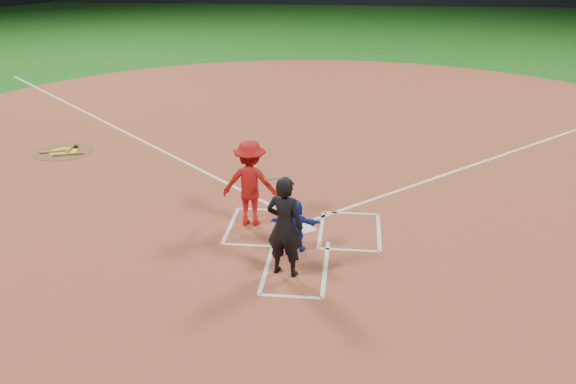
# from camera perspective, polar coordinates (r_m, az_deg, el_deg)

# --- Properties ---
(ground) EXTENTS (120.00, 120.00, 0.00)m
(ground) POSITION_cam_1_polar(r_m,az_deg,el_deg) (13.73, 1.43, -3.31)
(ground) COLOR #155415
(ground) RESTS_ON ground
(home_plate_dirt) EXTENTS (28.00, 28.00, 0.01)m
(home_plate_dirt) POSITION_cam_1_polar(r_m,az_deg,el_deg) (19.32, 2.93, 4.26)
(home_plate_dirt) COLOR brown
(home_plate_dirt) RESTS_ON ground
(home_plate) EXTENTS (0.60, 0.60, 0.02)m
(home_plate) POSITION_cam_1_polar(r_m,az_deg,el_deg) (13.73, 1.43, -3.23)
(home_plate) COLOR white
(home_plate) RESTS_ON home_plate_dirt
(on_deck_circle) EXTENTS (1.70, 1.70, 0.01)m
(on_deck_circle) POSITION_cam_1_polar(r_m,az_deg,el_deg) (19.69, -19.37, 3.40)
(on_deck_circle) COLOR brown
(on_deck_circle) RESTS_ON home_plate_dirt
(on_deck_logo) EXTENTS (0.80, 0.80, 0.00)m
(on_deck_logo) POSITION_cam_1_polar(r_m,az_deg,el_deg) (19.69, -19.37, 3.42)
(on_deck_logo) COLOR yellow
(on_deck_logo) RESTS_ON on_deck_circle
(on_deck_bat_a) EXTENTS (0.16, 0.84, 0.06)m
(on_deck_bat_a) POSITION_cam_1_polar(r_m,az_deg,el_deg) (19.84, -18.69, 3.73)
(on_deck_bat_a) COLOR brown
(on_deck_bat_a) RESTS_ON on_deck_circle
(on_deck_bat_b) EXTENTS (0.79, 0.41, 0.06)m
(on_deck_bat_b) POSITION_cam_1_polar(r_m,az_deg,el_deg) (19.68, -20.03, 3.42)
(on_deck_bat_b) COLOR olive
(on_deck_bat_b) RESTS_ON on_deck_circle
(on_deck_bat_c) EXTENTS (0.81, 0.34, 0.06)m
(on_deck_bat_c) POSITION_cam_1_polar(r_m,az_deg,el_deg) (19.30, -18.94, 3.21)
(on_deck_bat_c) COLOR brown
(on_deck_bat_c) RESTS_ON on_deck_circle
(bat_weight_donut) EXTENTS (0.19, 0.19, 0.05)m
(bat_weight_donut) POSITION_cam_1_polar(r_m,az_deg,el_deg) (19.95, -18.39, 3.84)
(bat_weight_donut) COLOR black
(bat_weight_donut) RESTS_ON on_deck_circle
(catcher) EXTENTS (0.99, 0.32, 1.07)m
(catcher) POSITION_cam_1_polar(r_m,az_deg,el_deg) (12.59, 0.65, -2.99)
(catcher) COLOR #142DA9
(catcher) RESTS_ON home_plate_dirt
(umpire) EXTENTS (0.80, 0.63, 1.91)m
(umpire) POSITION_cam_1_polar(r_m,az_deg,el_deg) (11.56, -0.29, -3.08)
(umpire) COLOR black
(umpire) RESTS_ON home_plate_dirt
(chalk_markings) EXTENTS (28.35, 17.32, 0.01)m
(chalk_markings) POSITION_cam_1_polar(r_m,az_deg,el_deg) (18.64, 2.80, 3.63)
(chalk_markings) COLOR white
(chalk_markings) RESTS_ON home_plate_dirt
(batter_at_plate) EXTENTS (1.44, 0.90, 1.87)m
(batter_at_plate) POSITION_cam_1_polar(r_m,az_deg,el_deg) (13.62, -3.37, 0.78)
(batter_at_plate) COLOR #AB1313
(batter_at_plate) RESTS_ON home_plate_dirt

